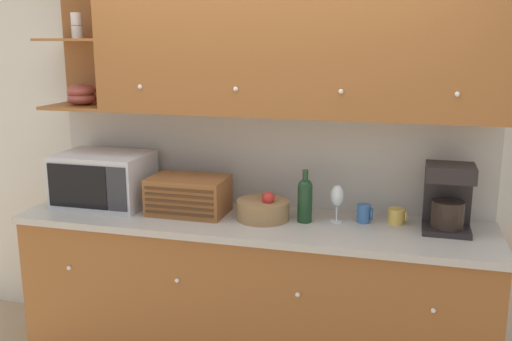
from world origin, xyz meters
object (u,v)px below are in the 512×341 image
object	(u,v)px
microwave	(104,179)
wine_glass	(337,197)
mug	(397,216)
fruit_basket	(263,209)
coffee_maker	(448,197)
mug_blue_second	(364,213)
wine_bottle	(305,198)
bread_box	(189,195)

from	to	relation	value
microwave	wine_glass	size ratio (longest dim) A/B	2.57
microwave	mug	distance (m)	1.79
fruit_basket	mug	distance (m)	0.76
fruit_basket	coffee_maker	distance (m)	1.02
microwave	mug	xyz separation A→B (m)	(1.79, 0.09, -0.12)
wine_glass	mug_blue_second	bearing A→B (deg)	10.99
fruit_basket	wine_glass	world-z (taller)	wine_glass
microwave	coffee_maker	size ratio (longest dim) A/B	1.49
coffee_maker	wine_bottle	bearing A→B (deg)	-176.42
microwave	wine_glass	distance (m)	1.45
microwave	bread_box	distance (m)	0.58
microwave	coffee_maker	xyz separation A→B (m)	(2.05, 0.04, 0.02)
bread_box	mug_blue_second	world-z (taller)	bread_box
bread_box	wine_glass	bearing A→B (deg)	4.32
microwave	mug_blue_second	world-z (taller)	microwave
wine_glass	coffee_maker	size ratio (longest dim) A/B	0.58
bread_box	wine_glass	world-z (taller)	bread_box
microwave	mug	bearing A→B (deg)	3.04
microwave	fruit_basket	distance (m)	1.04
fruit_basket	mug_blue_second	distance (m)	0.58
bread_box	wine_glass	size ratio (longest dim) A/B	2.12
mug_blue_second	mug	world-z (taller)	mug_blue_second
wine_bottle	mug_blue_second	distance (m)	0.35
fruit_basket	wine_glass	size ratio (longest dim) A/B	1.41
microwave	fruit_basket	bearing A→B (deg)	-1.61
bread_box	wine_bottle	size ratio (longest dim) A/B	1.50
fruit_basket	mug_blue_second	world-z (taller)	fruit_basket
mug	fruit_basket	bearing A→B (deg)	-170.60
microwave	mug_blue_second	size ratio (longest dim) A/B	5.34
wine_bottle	coffee_maker	xyz separation A→B (m)	(0.77, 0.05, 0.05)
mug_blue_second	bread_box	bearing A→B (deg)	-174.68
microwave	wine_bottle	world-z (taller)	microwave
bread_box	coffee_maker	bearing A→B (deg)	2.61
fruit_basket	microwave	bearing A→B (deg)	178.39
microwave	bread_box	world-z (taller)	microwave
wine_glass	fruit_basket	bearing A→B (deg)	-170.68
mug_blue_second	mug	xyz separation A→B (m)	(0.18, 0.03, -0.01)
wine_bottle	mug_blue_second	xyz separation A→B (m)	(0.33, 0.08, -0.09)
mug_blue_second	mug	bearing A→B (deg)	8.22
wine_bottle	coffee_maker	distance (m)	0.78
wine_bottle	wine_glass	xyz separation A→B (m)	(0.18, 0.05, 0.01)
fruit_basket	coffee_maker	xyz separation A→B (m)	(1.01, 0.07, 0.13)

